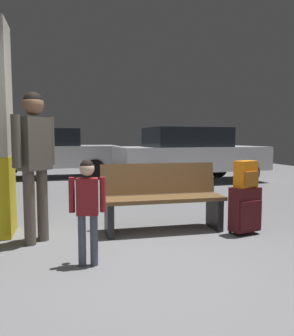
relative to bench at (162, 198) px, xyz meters
The scene contains 8 objects.
ground_plane 2.69m from the bench, 100.34° to the left, with size 18.00×18.00×0.10m, color slate.
bench is the anchor object (origin of this frame).
suitcase 1.08m from the bench, 24.10° to the right, with size 0.41×0.30×0.60m.
backpack_bright 1.12m from the bench, 24.09° to the right, with size 0.32×0.26×0.34m.
child 1.48m from the bench, 136.00° to the right, with size 0.35×0.22×1.03m.
adult 1.72m from the bench, behind, with size 0.44×0.47×1.76m.
parked_car_far 6.74m from the bench, 104.70° to the left, with size 4.12×1.84×1.51m.
parked_car_near 4.95m from the bench, 64.33° to the left, with size 4.21×2.02×1.51m.
Camera 1 is at (-0.80, -2.81, 1.24)m, focal length 35.73 mm.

